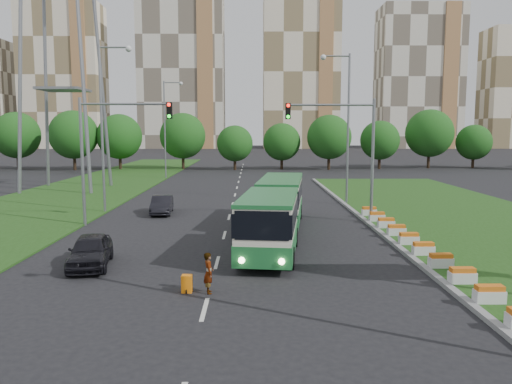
{
  "coord_description": "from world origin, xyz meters",
  "views": [
    {
      "loc": [
        -1.39,
        -22.17,
        5.98
      ],
      "look_at": [
        -1.18,
        5.18,
        2.6
      ],
      "focal_mm": 35.0,
      "sensor_mm": 36.0,
      "label": 1
    }
  ],
  "objects_px": {
    "traffic_mast_median": "(348,140)",
    "car_left_far": "(162,205)",
    "traffic_mast_left": "(108,141)",
    "pedestrian": "(209,273)",
    "car_left_near": "(90,251)",
    "articulated_bus": "(275,209)",
    "shopping_trolley": "(187,284)"
  },
  "relations": [
    {
      "from": "articulated_bus",
      "to": "pedestrian",
      "type": "xyz_separation_m",
      "value": [
        -2.87,
        -9.71,
        -0.83
      ]
    },
    {
      "from": "traffic_mast_left",
      "to": "shopping_trolley",
      "type": "bearing_deg",
      "value": -63.6
    },
    {
      "from": "car_left_near",
      "to": "car_left_far",
      "type": "height_order",
      "value": "car_left_near"
    },
    {
      "from": "shopping_trolley",
      "to": "traffic_mast_median",
      "type": "bearing_deg",
      "value": 60.64
    },
    {
      "from": "traffic_mast_median",
      "to": "articulated_bus",
      "type": "xyz_separation_m",
      "value": [
        -4.9,
        -4.59,
        -3.75
      ]
    },
    {
      "from": "car_left_near",
      "to": "shopping_trolley",
      "type": "distance_m",
      "value": 5.95
    },
    {
      "from": "articulated_bus",
      "to": "car_left_near",
      "type": "xyz_separation_m",
      "value": [
        -8.42,
        -6.01,
        -0.89
      ]
    },
    {
      "from": "traffic_mast_median",
      "to": "shopping_trolley",
      "type": "distance_m",
      "value": 17.35
    },
    {
      "from": "car_left_near",
      "to": "pedestrian",
      "type": "height_order",
      "value": "pedestrian"
    },
    {
      "from": "traffic_mast_median",
      "to": "traffic_mast_left",
      "type": "bearing_deg",
      "value": -176.23
    },
    {
      "from": "car_left_far",
      "to": "pedestrian",
      "type": "xyz_separation_m",
      "value": [
        4.92,
        -17.73,
        0.12
      ]
    },
    {
      "from": "pedestrian",
      "to": "traffic_mast_median",
      "type": "bearing_deg",
      "value": -39.29
    },
    {
      "from": "car_left_near",
      "to": "pedestrian",
      "type": "bearing_deg",
      "value": -43.03
    },
    {
      "from": "car_left_far",
      "to": "articulated_bus",
      "type": "bearing_deg",
      "value": -50.58
    },
    {
      "from": "car_left_near",
      "to": "car_left_far",
      "type": "xyz_separation_m",
      "value": [
        0.63,
        14.03,
        -0.06
      ]
    },
    {
      "from": "traffic_mast_median",
      "to": "pedestrian",
      "type": "xyz_separation_m",
      "value": [
        -7.78,
        -14.3,
        -4.58
      ]
    },
    {
      "from": "pedestrian",
      "to": "shopping_trolley",
      "type": "bearing_deg",
      "value": 72.73
    },
    {
      "from": "traffic_mast_left",
      "to": "articulated_bus",
      "type": "relative_size",
      "value": 0.5
    },
    {
      "from": "car_left_near",
      "to": "traffic_mast_median",
      "type": "bearing_deg",
      "value": 29.19
    },
    {
      "from": "traffic_mast_median",
      "to": "articulated_bus",
      "type": "relative_size",
      "value": 0.5
    },
    {
      "from": "traffic_mast_left",
      "to": "car_left_near",
      "type": "xyz_separation_m",
      "value": [
        1.84,
        -9.6,
        -4.64
      ]
    },
    {
      "from": "traffic_mast_left",
      "to": "car_left_far",
      "type": "relative_size",
      "value": 2.02
    },
    {
      "from": "traffic_mast_median",
      "to": "traffic_mast_left",
      "type": "height_order",
      "value": "same"
    },
    {
      "from": "traffic_mast_median",
      "to": "articulated_bus",
      "type": "distance_m",
      "value": 7.69
    },
    {
      "from": "articulated_bus",
      "to": "car_left_near",
      "type": "bearing_deg",
      "value": -137.36
    },
    {
      "from": "traffic_mast_left",
      "to": "car_left_far",
      "type": "distance_m",
      "value": 6.91
    },
    {
      "from": "car_left_far",
      "to": "shopping_trolley",
      "type": "xyz_separation_m",
      "value": [
        4.09,
        -17.64,
        -0.33
      ]
    },
    {
      "from": "traffic_mast_median",
      "to": "car_left_far",
      "type": "xyz_separation_m",
      "value": [
        -12.69,
        3.43,
        -4.7
      ]
    },
    {
      "from": "car_left_near",
      "to": "shopping_trolley",
      "type": "height_order",
      "value": "car_left_near"
    },
    {
      "from": "traffic_mast_median",
      "to": "car_left_far",
      "type": "relative_size",
      "value": 2.02
    },
    {
      "from": "traffic_mast_median",
      "to": "pedestrian",
      "type": "height_order",
      "value": "traffic_mast_median"
    },
    {
      "from": "traffic_mast_median",
      "to": "traffic_mast_left",
      "type": "relative_size",
      "value": 1.0
    }
  ]
}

